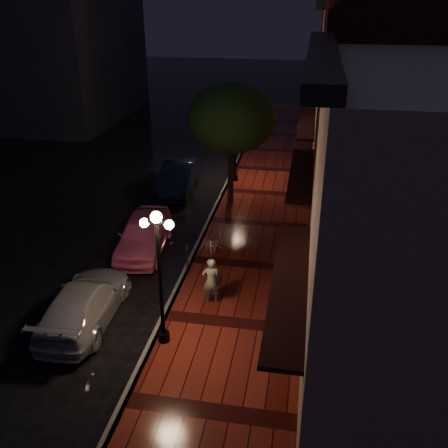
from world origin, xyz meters
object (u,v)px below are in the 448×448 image
Objects in this scene: streetlamp_far at (235,137)px; pink_car at (143,234)px; navy_car at (178,177)px; streetlamp_near at (160,271)px; silver_car at (85,303)px; woman_with_umbrella at (211,262)px; street_tree at (231,121)px; parking_meter at (187,257)px.

pink_car is at bearing -106.58° from streetlamp_far.
streetlamp_near is at bearing -81.20° from navy_car.
woman_with_umbrella is (3.86, 1.56, 1.01)m from silver_car.
parking_meter is at bearing -93.67° from street_tree.
street_tree reaches higher than navy_car.
navy_car reaches higher than silver_car.
streetlamp_far is at bearing -101.52° from woman_with_umbrella.
streetlamp_far is 3.38× the size of parking_meter.
street_tree is 4.82m from navy_car.
pink_car is (-2.75, -5.34, -3.48)m from street_tree.
silver_car is (-0.07, -11.64, -0.07)m from navy_car.
streetlamp_far is 8.91m from pink_car.
street_tree reaches higher than streetlamp_far.
navy_car is (-3.03, 1.37, -3.49)m from street_tree.
streetlamp_far is 0.96× the size of pink_car.
streetlamp_far is 13.71m from silver_car.
pink_car is 2.92m from parking_meter.
street_tree is 7.89m from parking_meter.
street_tree is at bearing -28.12° from navy_car.
navy_car is 11.64m from silver_car.
silver_car is at bearing 165.78° from streetlamp_near.
pink_car is 4.94m from silver_car.
woman_with_umbrella is 1.84× the size of parking_meter.
navy_car is at bearing -85.87° from woman_with_umbrella.
streetlamp_far is at bearing -104.48° from silver_car.
parking_meter is at bearing -68.63° from woman_with_umbrella.
streetlamp_far reaches higher than pink_car.
streetlamp_far is 11.80m from woman_with_umbrella.
navy_car is (-2.77, -1.64, -1.84)m from streetlamp_far.
pink_car is (-2.49, 5.65, -1.84)m from streetlamp_near.
street_tree reaches higher than pink_car.
street_tree is 1.29× the size of pink_car.
navy_car is at bearing -92.74° from silver_car.
pink_car is (-2.49, -8.35, -1.84)m from streetlamp_far.
woman_with_umbrella reaches higher than parking_meter.
street_tree is 1.26× the size of navy_car.
pink_car reaches higher than parking_meter.
navy_car is at bearing 115.60° from parking_meter.
navy_car is 1.96× the size of woman_with_umbrella.
pink_car is 0.98× the size of navy_car.
navy_car is at bearing -149.37° from streetlamp_far.
parking_meter is (-0.20, -10.16, -1.68)m from streetlamp_far.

